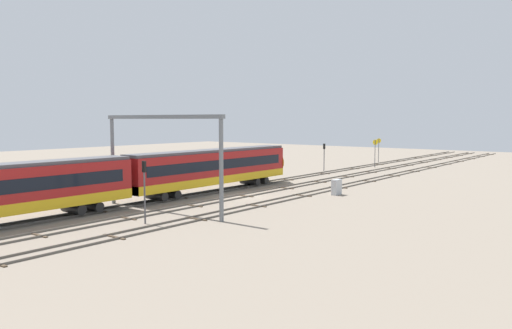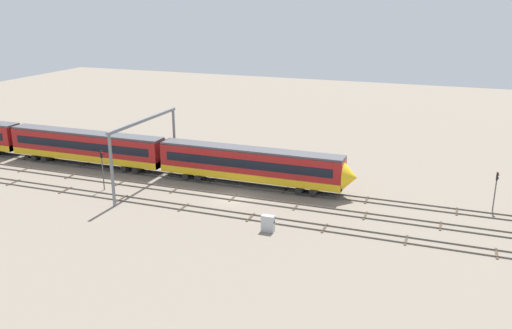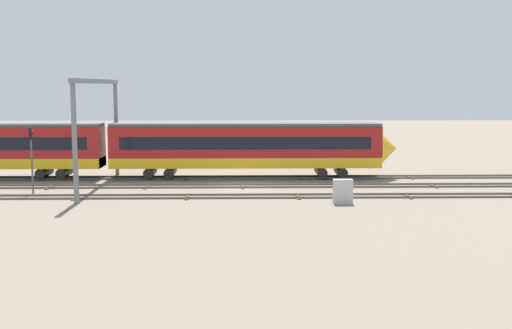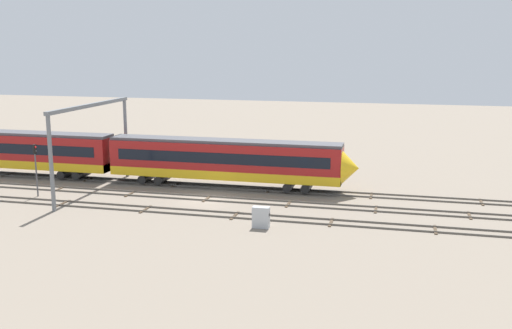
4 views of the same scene
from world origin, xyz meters
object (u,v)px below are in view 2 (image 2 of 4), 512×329
Objects in this scene: overhead_gantry at (145,138)px; signal_light_trackside_departure at (102,165)px; relay_cabinet at (268,223)px; signal_light_trackside_approach at (496,186)px; train at (21,140)px.

signal_light_trackside_departure is at bearing -146.13° from overhead_gantry.
relay_cabinet is at bearing -11.17° from signal_light_trackside_departure.
overhead_gantry reaches higher than signal_light_trackside_approach.
train is 65.35m from signal_light_trackside_approach.
signal_light_trackside_departure is (-4.46, -2.99, -3.09)m from overhead_gantry.
relay_cabinet is (-21.92, -14.37, -2.07)m from signal_light_trackside_approach.
overhead_gantry is 6.19m from signal_light_trackside_departure.
signal_light_trackside_approach is 46.23m from signal_light_trackside_departure.
signal_light_trackside_departure is (20.13, -7.79, 0.64)m from train.
overhead_gantry reaches higher than train.
train is 6.62× the size of overhead_gantry.
train is 19.66× the size of signal_light_trackside_departure.
signal_light_trackside_departure is 2.94× the size of relay_cabinet.
overhead_gantry is 3.38× the size of signal_light_trackside_approach.
signal_light_trackside_departure reaches higher than relay_cabinet.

